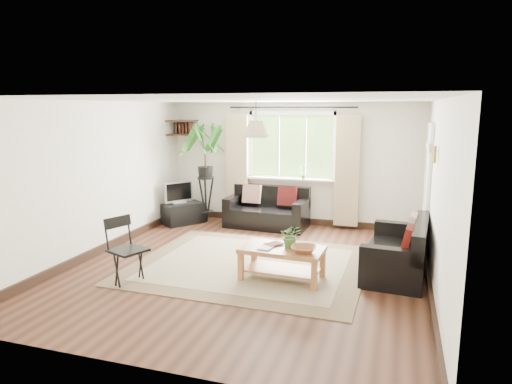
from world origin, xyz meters
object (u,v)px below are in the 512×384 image
(sofa_back, at_px, (267,208))
(folding_chair, at_px, (128,251))
(tv_stand, at_px, (183,213))
(coffee_table, at_px, (282,263))
(sofa_right, at_px, (396,248))
(palm_stand, at_px, (206,173))

(sofa_back, bearing_deg, folding_chair, -102.76)
(folding_chair, bearing_deg, tv_stand, 35.25)
(tv_stand, bearing_deg, coffee_table, -95.62)
(sofa_right, height_order, tv_stand, sofa_right)
(palm_stand, xyz_separation_m, folding_chair, (0.36, -3.34, -0.56))
(coffee_table, distance_m, folding_chair, 2.05)
(sofa_back, xyz_separation_m, coffee_table, (0.98, -2.60, -0.14))
(sofa_back, distance_m, sofa_right, 3.08)
(sofa_right, bearing_deg, folding_chair, -61.98)
(sofa_back, bearing_deg, coffee_table, -66.82)
(palm_stand, relative_size, folding_chair, 2.28)
(palm_stand, distance_m, folding_chair, 3.41)
(sofa_right, xyz_separation_m, palm_stand, (-3.71, 1.89, 0.63))
(sofa_back, relative_size, tv_stand, 2.01)
(sofa_right, bearing_deg, coffee_table, -59.51)
(tv_stand, relative_size, folding_chair, 0.88)
(sofa_right, bearing_deg, palm_stand, -112.40)
(tv_stand, distance_m, folding_chair, 3.18)
(sofa_right, xyz_separation_m, folding_chair, (-3.35, -1.45, 0.07))
(sofa_back, bearing_deg, tv_stand, -168.52)
(tv_stand, height_order, folding_chair, folding_chair)
(tv_stand, distance_m, palm_stand, 0.92)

